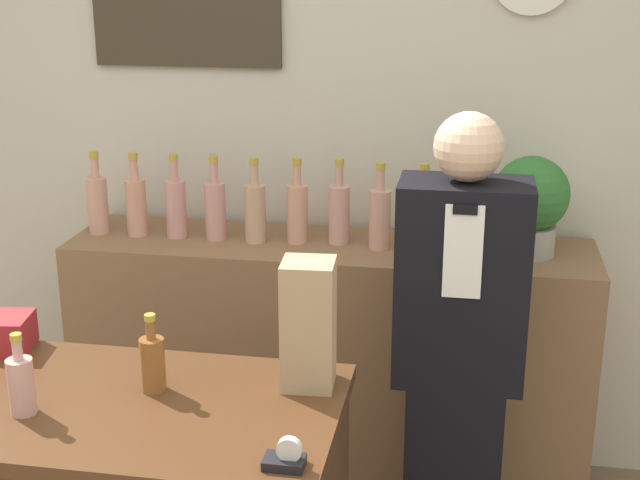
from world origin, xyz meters
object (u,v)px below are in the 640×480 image
object	(u,v)px
paper_bag	(308,324)
tape_dispenser	(286,458)
potted_plant	(531,202)
shopkeeper	(458,362)

from	to	relation	value
paper_bag	tape_dispenser	size ratio (longest dim) A/B	3.74
potted_plant	paper_bag	distance (m)	1.22
potted_plant	paper_bag	xyz separation A→B (m)	(-0.60, -1.07, -0.06)
potted_plant	shopkeeper	bearing A→B (deg)	-113.07
potted_plant	tape_dispenser	distance (m)	1.58
potted_plant	tape_dispenser	size ratio (longest dim) A/B	3.96
shopkeeper	paper_bag	distance (m)	0.74
shopkeeper	tape_dispenser	size ratio (longest dim) A/B	17.56
tape_dispenser	potted_plant	bearing A→B (deg)	68.62
potted_plant	tape_dispenser	xyz separation A→B (m)	(-0.57, -1.46, -0.21)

